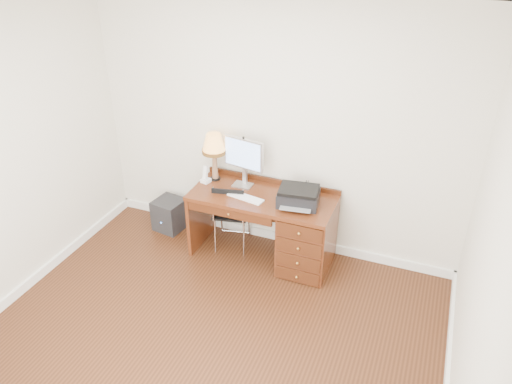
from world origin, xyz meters
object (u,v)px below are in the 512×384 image
at_px(desk, 291,229).
at_px(printer, 299,196).
at_px(equipment_box, 170,214).
at_px(chair, 229,210).
at_px(monitor, 243,156).
at_px(phone, 206,177).
at_px(leg_lamp, 214,146).

relative_size(desk, printer, 3.42).
bearing_deg(equipment_box, chair, 2.50).
distance_m(desk, monitor, 0.91).
distance_m(phone, equipment_box, 0.82).
height_order(printer, phone, phone).
bearing_deg(phone, equipment_box, -170.46).
bearing_deg(leg_lamp, printer, -9.54).
bearing_deg(leg_lamp, equipment_box, -175.25).
bearing_deg(equipment_box, desk, 4.87).
distance_m(monitor, leg_lamp, 0.34).
xyz_separation_m(phone, equipment_box, (-0.53, 0.05, -0.62)).
relative_size(phone, equipment_box, 0.51).
bearing_deg(printer, phone, 168.49).
distance_m(desk, leg_lamp, 1.19).
bearing_deg(phone, leg_lamp, 70.87).
relative_size(printer, leg_lamp, 0.82).
relative_size(printer, phone, 2.30).
bearing_deg(phone, printer, 11.17).
bearing_deg(printer, desk, 153.61).
xyz_separation_m(desk, printer, (0.07, -0.02, 0.42)).
xyz_separation_m(monitor, leg_lamp, (-0.33, 0.00, 0.06)).
relative_size(monitor, chair, 0.67).
xyz_separation_m(desk, equipment_box, (-1.53, 0.10, -0.23)).
distance_m(phone, chair, 0.43).
height_order(leg_lamp, phone, leg_lamp).
bearing_deg(printer, monitor, 158.13).
height_order(desk, printer, printer).
bearing_deg(monitor, printer, -3.33).
height_order(monitor, chair, monitor).
distance_m(desk, printer, 0.43).
relative_size(phone, chair, 0.24).
bearing_deg(equipment_box, monitor, 11.40).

